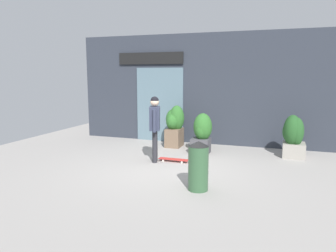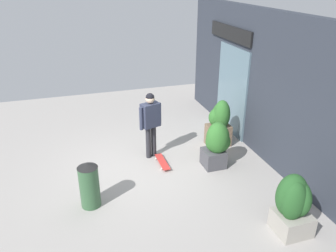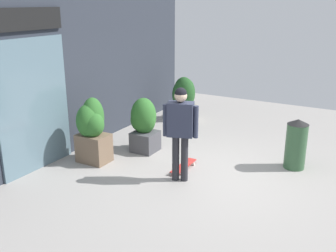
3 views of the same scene
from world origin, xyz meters
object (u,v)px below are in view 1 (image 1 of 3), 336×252
at_px(planter_box_left, 202,132).
at_px(planter_box_mid, 175,124).
at_px(skateboard, 174,159).
at_px(trash_bin, 198,166).
at_px(skateboarder, 155,122).
at_px(planter_box_right, 294,135).

bearing_deg(planter_box_left, planter_box_mid, 151.64).
relative_size(skateboard, trash_bin, 0.81).
bearing_deg(trash_bin, planter_box_mid, 114.74).
distance_m(skateboarder, trash_bin, 2.39).
bearing_deg(planter_box_mid, trash_bin, -65.26).
relative_size(planter_box_mid, trash_bin, 1.33).
relative_size(skateboarder, planter_box_right, 1.45).
bearing_deg(skateboard, planter_box_right, 27.17).
xyz_separation_m(skateboard, planter_box_right, (2.99, 1.55, 0.56)).
distance_m(planter_box_right, planter_box_mid, 3.55).
xyz_separation_m(planter_box_left, planter_box_mid, (-1.03, 0.56, 0.09)).
height_order(skateboard, planter_box_right, planter_box_right).
height_order(planter_box_left, planter_box_mid, planter_box_mid).
distance_m(planter_box_left, planter_box_right, 2.53).
bearing_deg(skateboarder, planter_box_right, 7.86).
xyz_separation_m(skateboarder, trash_bin, (1.59, -1.70, -0.56)).
height_order(skateboard, trash_bin, trash_bin).
distance_m(skateboarder, planter_box_mid, 1.98).
height_order(skateboard, planter_box_left, planter_box_left).
bearing_deg(planter_box_right, trash_bin, -118.66).
bearing_deg(planter_box_right, skateboard, -152.56).
bearing_deg(planter_box_mid, skateboarder, -87.31).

